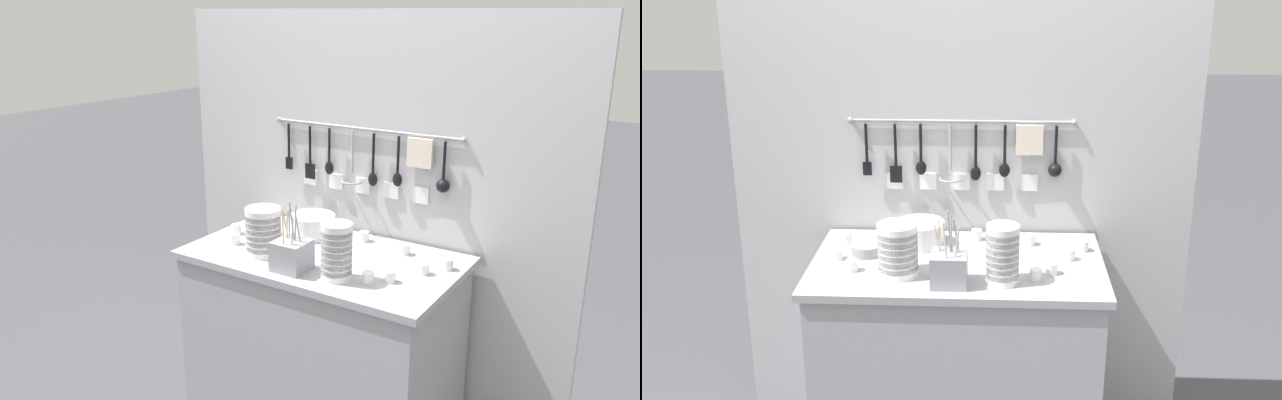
% 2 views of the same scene
% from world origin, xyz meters
% --- Properties ---
extents(counter, '(1.12, 0.64, 0.91)m').
position_xyz_m(counter, '(0.00, 0.00, 0.46)').
color(counter, '#9EA0A8').
rests_on(counter, ground).
extents(back_wall, '(1.92, 0.11, 1.88)m').
position_xyz_m(back_wall, '(0.00, 0.35, 0.94)').
color(back_wall, '#B2B2B7').
rests_on(back_wall, ground).
extents(bowl_stack_wide_centre, '(0.15, 0.15, 0.20)m').
position_xyz_m(bowl_stack_wide_centre, '(-0.21, -0.13, 1.01)').
color(bowl_stack_wide_centre, white).
rests_on(bowl_stack_wide_centre, counter).
extents(bowl_stack_back_corner, '(0.12, 0.12, 0.22)m').
position_xyz_m(bowl_stack_back_corner, '(0.17, -0.18, 1.02)').
color(bowl_stack_back_corner, white).
rests_on(bowl_stack_back_corner, counter).
extents(plate_stack, '(0.20, 0.20, 0.10)m').
position_xyz_m(plate_stack, '(-0.16, 0.16, 0.96)').
color(plate_stack, white).
rests_on(plate_stack, counter).
extents(steel_mixing_bowl, '(0.13, 0.13, 0.04)m').
position_xyz_m(steel_mixing_bowl, '(-0.36, 0.06, 0.93)').
color(steel_mixing_bowl, '#93969E').
rests_on(steel_mixing_bowl, counter).
extents(cutlery_caddy, '(0.13, 0.13, 0.28)m').
position_xyz_m(cutlery_caddy, '(-0.02, -0.20, 0.97)').
color(cutlery_caddy, '#93969E').
rests_on(cutlery_caddy, counter).
extents(cup_back_right, '(0.04, 0.04, 0.04)m').
position_xyz_m(cup_back_right, '(0.35, -0.10, 0.93)').
color(cup_back_right, white).
rests_on(cup_back_right, counter).
extents(cup_beside_plates, '(0.04, 0.04, 0.04)m').
position_xyz_m(cup_beside_plates, '(0.43, 0.04, 0.93)').
color(cup_beside_plates, white).
rests_on(cup_beside_plates, counter).
extents(cup_mid_row, '(0.04, 0.04, 0.04)m').
position_xyz_m(cup_mid_row, '(-0.46, -0.00, 0.93)').
color(cup_mid_row, white).
rests_on(cup_mid_row, counter).
extents(cup_front_right, '(0.04, 0.04, 0.04)m').
position_xyz_m(cup_front_right, '(0.28, 0.18, 0.93)').
color(cup_front_right, white).
rests_on(cup_front_right, counter).
extents(cup_by_caddy, '(0.04, 0.04, 0.04)m').
position_xyz_m(cup_by_caddy, '(0.07, 0.22, 0.93)').
color(cup_by_caddy, white).
rests_on(cup_by_caddy, counter).
extents(cup_edge_far, '(0.04, 0.04, 0.04)m').
position_xyz_m(cup_edge_far, '(0.29, -0.15, 0.93)').
color(cup_edge_far, white).
rests_on(cup_edge_far, counter).
extents(cup_front_left, '(0.04, 0.04, 0.04)m').
position_xyz_m(cup_front_left, '(0.49, 0.13, 0.93)').
color(cup_front_left, white).
rests_on(cup_front_left, counter).
extents(cup_back_left, '(0.04, 0.04, 0.04)m').
position_xyz_m(cup_back_left, '(-0.46, 0.16, 0.93)').
color(cup_back_left, white).
rests_on(cup_back_left, counter).
extents(cup_centre, '(0.04, 0.04, 0.04)m').
position_xyz_m(cup_centre, '(-0.39, -0.10, 0.93)').
color(cup_centre, white).
rests_on(cup_centre, counter).
extents(cup_edge_near, '(0.04, 0.04, 0.04)m').
position_xyz_m(cup_edge_near, '(-0.27, 0.02, 0.93)').
color(cup_edge_near, white).
rests_on(cup_edge_near, counter).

